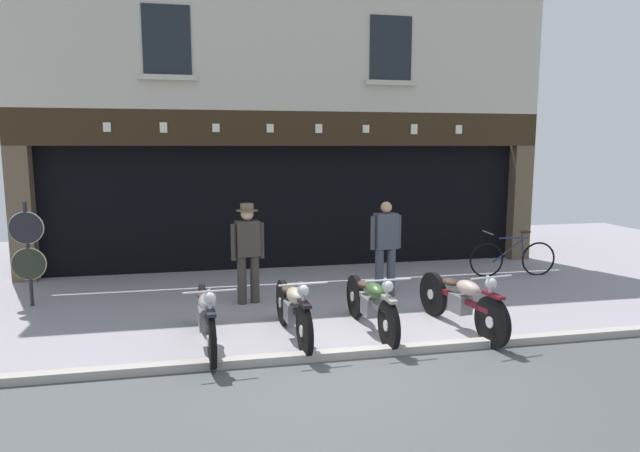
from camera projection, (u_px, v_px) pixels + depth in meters
The scene contains 11 objects.
ground at pixel (384, 397), 5.78m from camera, with size 22.96×22.00×0.18m.
shop_facade at pixel (281, 184), 13.30m from camera, with size 11.26×4.42×6.07m.
motorcycle_left at pixel (207, 315), 7.06m from camera, with size 0.62×2.08×0.92m.
motorcycle_center_left at pixel (293, 309), 7.36m from camera, with size 0.62×1.96×0.92m.
motorcycle_center at pixel (371, 303), 7.63m from camera, with size 0.62×2.07×0.92m.
motorcycle_center_right at pixel (461, 301), 7.72m from camera, with size 0.62×2.10×0.94m.
salesman_left at pixel (248, 248), 9.00m from camera, with size 0.55×0.35×1.67m.
shopkeeper_center at pixel (386, 245), 9.41m from camera, with size 0.56×0.26×1.66m.
tyre_sign_pole at pixel (28, 247), 8.82m from camera, with size 0.53×0.06×1.71m.
advert_board_near at pixel (405, 183), 12.22m from camera, with size 0.79×0.03×1.03m.
leaning_bicycle at pixel (513, 258), 11.02m from camera, with size 1.78×0.50×0.94m.
Camera 1 is at (-1.76, -6.20, 2.59)m, focal length 30.77 mm.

